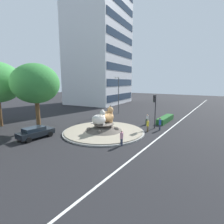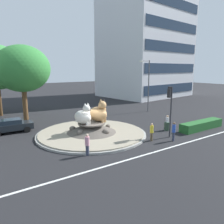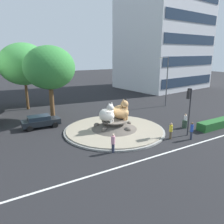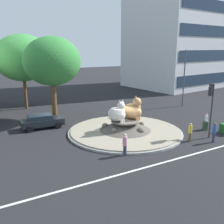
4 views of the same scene
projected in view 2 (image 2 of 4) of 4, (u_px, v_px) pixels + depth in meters
ground_plane at (92, 135)px, 22.46m from camera, size 160.00×160.00×0.00m
lane_centreline at (137, 157)px, 16.76m from camera, size 112.00×0.20×0.01m
roundabout_island at (92, 131)px, 22.37m from camera, size 10.99×10.99×1.24m
cat_statue_white at (84, 116)px, 21.62m from camera, size 1.80×2.44×2.15m
cat_statue_calico at (99, 113)px, 22.62m from camera, size 1.93×2.56×2.41m
traffic_light_mast at (170, 101)px, 20.95m from camera, size 0.71×0.60×4.92m
office_tower at (147, 20)px, 51.05m from camera, size 20.77×17.19×35.12m
clipped_hedge_strip at (201, 125)px, 24.38m from camera, size 6.13×1.20×0.90m
second_tree_near_tower at (22, 69)px, 25.22m from camera, size 6.27×6.27×9.25m
streetlight_arm at (148, 82)px, 33.38m from camera, size 2.50×0.85×7.76m
pedestrian_pink_shirt at (87, 144)px, 16.97m from camera, size 0.36×0.36×1.73m
pedestrian_yellow_shirt at (152, 131)px, 20.35m from camera, size 0.32×0.32×1.69m
pedestrian_white_shirt at (167, 122)px, 23.91m from camera, size 0.32×0.32×1.65m
pedestrian_blue_shirt at (174, 131)px, 20.32m from camera, size 0.31×0.31×1.80m
sedan_on_far_lane at (11, 126)px, 22.99m from camera, size 4.29×2.06×1.42m
litter_bin at (167, 126)px, 23.89m from camera, size 0.56×0.56×0.90m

